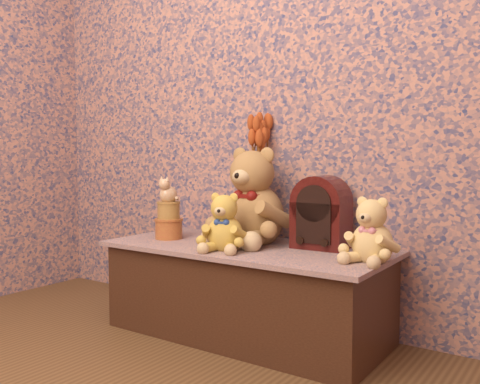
{
  "coord_description": "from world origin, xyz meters",
  "views": [
    {
      "loc": [
        1.25,
        -0.65,
        0.8
      ],
      "look_at": [
        0.0,
        1.17,
        0.64
      ],
      "focal_mm": 38.68,
      "sensor_mm": 36.0,
      "label": 1
    }
  ],
  "objects_px": {
    "biscuit_tin_lower": "(169,229)",
    "cathedral_radio": "(321,212)",
    "ceramic_vase": "(261,215)",
    "teddy_small": "(373,227)",
    "teddy_medium": "(225,219)",
    "teddy_large": "(255,192)",
    "cat_figurine": "(168,189)"
  },
  "relations": [
    {
      "from": "teddy_small",
      "to": "biscuit_tin_lower",
      "type": "relative_size",
      "value": 2.03
    },
    {
      "from": "teddy_small",
      "to": "cat_figurine",
      "type": "distance_m",
      "value": 1.0
    },
    {
      "from": "biscuit_tin_lower",
      "to": "teddy_small",
      "type": "bearing_deg",
      "value": 1.82
    },
    {
      "from": "biscuit_tin_lower",
      "to": "cathedral_radio",
      "type": "bearing_deg",
      "value": 14.67
    },
    {
      "from": "teddy_medium",
      "to": "teddy_small",
      "type": "bearing_deg",
      "value": -5.98
    },
    {
      "from": "teddy_large",
      "to": "biscuit_tin_lower",
      "type": "xyz_separation_m",
      "value": [
        -0.39,
        -0.15,
        -0.19
      ]
    },
    {
      "from": "ceramic_vase",
      "to": "biscuit_tin_lower",
      "type": "distance_m",
      "value": 0.44
    },
    {
      "from": "ceramic_vase",
      "to": "cat_figurine",
      "type": "xyz_separation_m",
      "value": [
        -0.36,
        -0.26,
        0.13
      ]
    },
    {
      "from": "ceramic_vase",
      "to": "teddy_medium",
      "type": "bearing_deg",
      "value": -83.44
    },
    {
      "from": "teddy_medium",
      "to": "cat_figurine",
      "type": "height_order",
      "value": "cat_figurine"
    },
    {
      "from": "teddy_small",
      "to": "biscuit_tin_lower",
      "type": "bearing_deg",
      "value": -171.94
    },
    {
      "from": "teddy_medium",
      "to": "ceramic_vase",
      "type": "distance_m",
      "value": 0.35
    },
    {
      "from": "cathedral_radio",
      "to": "ceramic_vase",
      "type": "relative_size",
      "value": 1.39
    },
    {
      "from": "ceramic_vase",
      "to": "cathedral_radio",
      "type": "bearing_deg",
      "value": -11.59
    },
    {
      "from": "cat_figurine",
      "to": "ceramic_vase",
      "type": "bearing_deg",
      "value": 31.35
    },
    {
      "from": "teddy_small",
      "to": "cathedral_radio",
      "type": "distance_m",
      "value": 0.32
    },
    {
      "from": "teddy_medium",
      "to": "ceramic_vase",
      "type": "height_order",
      "value": "teddy_medium"
    },
    {
      "from": "cathedral_radio",
      "to": "teddy_small",
      "type": "bearing_deg",
      "value": -31.25
    },
    {
      "from": "cat_figurine",
      "to": "teddy_medium",
      "type": "bearing_deg",
      "value": -16.8
    },
    {
      "from": "teddy_large",
      "to": "teddy_small",
      "type": "bearing_deg",
      "value": -11.16
    },
    {
      "from": "cat_figurine",
      "to": "biscuit_tin_lower",
      "type": "bearing_deg",
      "value": 0.0
    },
    {
      "from": "teddy_large",
      "to": "teddy_medium",
      "type": "xyz_separation_m",
      "value": [
        0.0,
        -0.23,
        -0.1
      ]
    },
    {
      "from": "teddy_medium",
      "to": "teddy_small",
      "type": "height_order",
      "value": "teddy_small"
    },
    {
      "from": "ceramic_vase",
      "to": "cat_figurine",
      "type": "distance_m",
      "value": 0.46
    },
    {
      "from": "teddy_medium",
      "to": "biscuit_tin_lower",
      "type": "distance_m",
      "value": 0.41
    },
    {
      "from": "teddy_medium",
      "to": "cathedral_radio",
      "type": "relative_size",
      "value": 0.83
    },
    {
      "from": "teddy_large",
      "to": "cat_figurine",
      "type": "xyz_separation_m",
      "value": [
        -0.39,
        -0.15,
        0.01
      ]
    },
    {
      "from": "teddy_large",
      "to": "cathedral_radio",
      "type": "distance_m",
      "value": 0.33
    },
    {
      "from": "teddy_medium",
      "to": "biscuit_tin_lower",
      "type": "bearing_deg",
      "value": 150.62
    },
    {
      "from": "cathedral_radio",
      "to": "cat_figurine",
      "type": "relative_size",
      "value": 2.47
    },
    {
      "from": "cathedral_radio",
      "to": "teddy_medium",
      "type": "bearing_deg",
      "value": -141.74
    },
    {
      "from": "teddy_small",
      "to": "cat_figurine",
      "type": "relative_size",
      "value": 2.07
    }
  ]
}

